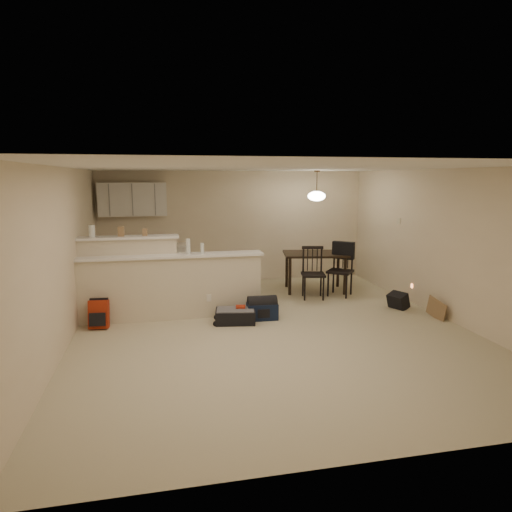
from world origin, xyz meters
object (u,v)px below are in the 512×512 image
object	(u,v)px
suitcase	(235,316)
black_daypack	(398,301)
dining_chair_near	(313,273)
dining_chair_far	(340,270)
navy_duffel	(262,311)
red_backpack	(99,314)
pendant_lamp	(317,196)
dining_table	(315,257)

from	to	relation	value
suitcase	black_daypack	bearing A→B (deg)	13.03
dining_chair_near	suitcase	distance (m)	2.16
dining_chair_far	black_daypack	size ratio (longest dim) A/B	3.29
navy_duffel	dining_chair_near	bearing A→B (deg)	42.95
red_backpack	black_daypack	size ratio (longest dim) A/B	1.40
pendant_lamp	navy_duffel	xyz separation A→B (m)	(-1.52, -1.69, -1.85)
pendant_lamp	red_backpack	distance (m)	4.78
pendant_lamp	dining_chair_near	bearing A→B (deg)	-112.48
red_backpack	black_daypack	xyz separation A→B (m)	(5.19, 0.00, -0.08)
pendant_lamp	suitcase	world-z (taller)	pendant_lamp
pendant_lamp	dining_chair_near	xyz separation A→B (m)	(-0.24, -0.58, -1.48)
black_daypack	dining_chair_near	bearing A→B (deg)	27.73
dining_chair_far	dining_table	bearing A→B (deg)	165.09
black_daypack	suitcase	bearing A→B (deg)	69.50
suitcase	red_backpack	bearing A→B (deg)	-175.73
dining_chair_near	suitcase	size ratio (longest dim) A/B	1.58
suitcase	black_daypack	xyz separation A→B (m)	(3.03, 0.19, 0.03)
dining_chair_far	pendant_lamp	bearing A→B (deg)	165.09
dining_chair_far	red_backpack	world-z (taller)	dining_chair_far
dining_chair_near	pendant_lamp	bearing A→B (deg)	79.50
black_daypack	navy_duffel	bearing A→B (deg)	68.05
dining_table	dining_chair_far	world-z (taller)	dining_chair_far
dining_chair_far	red_backpack	size ratio (longest dim) A/B	2.36
navy_duffel	dining_table	bearing A→B (deg)	50.12
pendant_lamp	red_backpack	size ratio (longest dim) A/B	1.39
navy_duffel	dining_chair_far	bearing A→B (deg)	34.67
dining_chair_far	red_backpack	distance (m)	4.65
dining_chair_far	black_daypack	bearing A→B (deg)	-19.41
pendant_lamp	navy_duffel	size ratio (longest dim) A/B	1.22
pendant_lamp	dining_chair_far	world-z (taller)	pendant_lamp
black_daypack	dining_table	bearing A→B (deg)	9.10
dining_chair_near	red_backpack	xyz separation A→B (m)	(-3.90, -1.01, -0.29)
dining_table	dining_chair_far	bearing A→B (deg)	-43.05
dining_table	black_daypack	size ratio (longest dim) A/B	4.47
dining_table	black_daypack	xyz separation A→B (m)	(1.04, -1.59, -0.57)
red_backpack	dining_chair_far	bearing A→B (deg)	18.27
dining_chair_far	suitcase	world-z (taller)	dining_chair_far
dining_table	pendant_lamp	distance (m)	1.28
pendant_lamp	dining_chair_far	bearing A→B (deg)	-53.69
dining_table	red_backpack	distance (m)	4.46
dining_table	suitcase	bearing A→B (deg)	-127.59
dining_table	dining_chair_far	size ratio (longest dim) A/B	1.36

